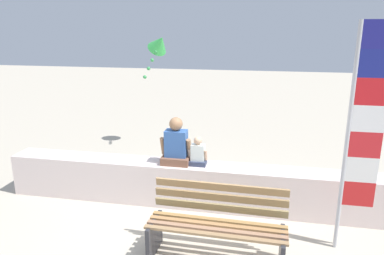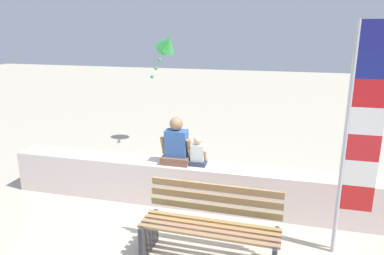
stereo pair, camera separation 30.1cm
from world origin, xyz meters
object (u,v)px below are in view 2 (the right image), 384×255
object	(u,v)px
person_adult	(176,145)
flag_banner	(359,130)
park_bench	(211,227)
kite_green	(167,44)
person_child	(198,154)

from	to	relation	value
person_adult	flag_banner	bearing A→B (deg)	-18.19
park_bench	flag_banner	size ratio (longest dim) A/B	0.60
flag_banner	kite_green	bearing A→B (deg)	134.38
person_adult	person_child	world-z (taller)	person_adult
person_adult	kite_green	bearing A→B (deg)	110.75
person_adult	park_bench	bearing A→B (deg)	-57.68
person_child	flag_banner	distance (m)	2.37
person_child	flag_banner	world-z (taller)	flag_banner
person_child	flag_banner	xyz separation A→B (m)	(2.10, -0.80, 0.76)
kite_green	park_bench	bearing A→B (deg)	-65.28
flag_banner	person_adult	bearing A→B (deg)	161.81
park_bench	person_child	xyz separation A→B (m)	(-0.48, 1.30, 0.44)
person_adult	person_child	size ratio (longest dim) A/B	1.63
kite_green	flag_banner	bearing A→B (deg)	-45.62
person_adult	person_child	bearing A→B (deg)	0.06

